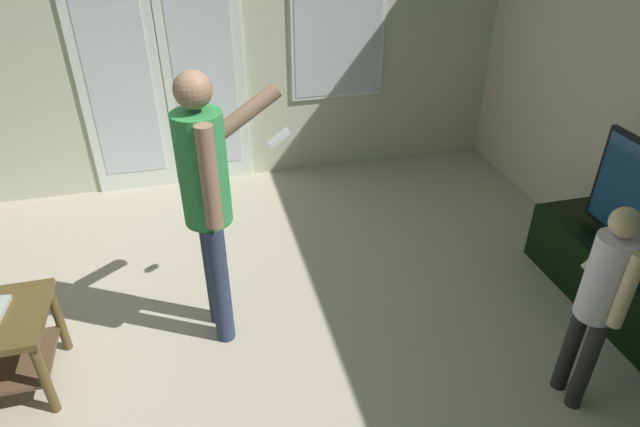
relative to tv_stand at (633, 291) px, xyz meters
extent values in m
cube|color=#BDB49C|center=(-2.77, 0.15, -0.22)|extent=(6.22, 4.85, 0.02)
cube|color=beige|center=(-2.77, 2.55, 1.15)|extent=(6.22, 0.06, 2.71)
cube|color=white|center=(-3.03, 2.50, 0.83)|extent=(0.66, 0.02, 2.13)
cube|color=silver|center=(-3.03, 2.49, 0.88)|extent=(0.50, 0.01, 1.83)
cube|color=white|center=(-2.35, 2.50, 0.83)|extent=(0.66, 0.02, 2.13)
cube|color=silver|center=(-2.35, 2.49, 0.88)|extent=(0.50, 0.01, 1.83)
cube|color=white|center=(-1.20, 2.50, 1.16)|extent=(0.83, 0.02, 1.37)
cube|color=silver|center=(-1.20, 2.49, 1.16)|extent=(0.77, 0.01, 1.31)
cylinder|color=brown|center=(-3.39, 0.12, 0.02)|extent=(0.05, 0.05, 0.46)
cylinder|color=brown|center=(-3.39, 0.57, 0.02)|extent=(0.05, 0.05, 0.46)
cube|color=black|center=(0.00, 0.00, 0.00)|extent=(0.46, 1.54, 0.42)
cylinder|color=#2E3956|center=(-2.47, 0.44, 0.19)|extent=(0.11, 0.11, 0.79)
cylinder|color=#2E3956|center=(-2.49, 0.61, 0.19)|extent=(0.11, 0.11, 0.79)
cylinder|color=#328F48|center=(-2.48, 0.52, 0.89)|extent=(0.26, 0.26, 0.62)
sphere|color=#987055|center=(-2.48, 0.52, 1.31)|extent=(0.19, 0.19, 0.19)
cylinder|color=#987055|center=(-2.46, 0.35, 0.92)|extent=(0.09, 0.09, 0.55)
cylinder|color=#987055|center=(-2.27, 0.73, 1.06)|extent=(0.52, 0.16, 0.36)
cube|color=white|center=(-2.04, 0.76, 0.92)|extent=(0.14, 0.06, 0.10)
cylinder|color=#2B2622|center=(-0.74, -0.51, 0.08)|extent=(0.08, 0.08, 0.57)
cylinder|color=#2B2622|center=(-0.74, -0.38, 0.08)|extent=(0.08, 0.08, 0.57)
cylinder|color=silver|center=(-0.74, -0.44, 0.59)|extent=(0.19, 0.19, 0.45)
sphere|color=#D0B583|center=(-0.74, -0.44, 0.90)|extent=(0.14, 0.14, 0.14)
cylinder|color=#D0B583|center=(-0.74, -0.57, 0.61)|extent=(0.06, 0.06, 0.40)
cylinder|color=#D0B583|center=(-0.59, -0.32, 0.68)|extent=(0.33, 0.07, 0.32)
cube|color=white|center=(-0.45, -0.32, 0.54)|extent=(0.12, 0.04, 0.12)
camera|label=1|loc=(-2.50, -2.03, 2.17)|focal=30.40mm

